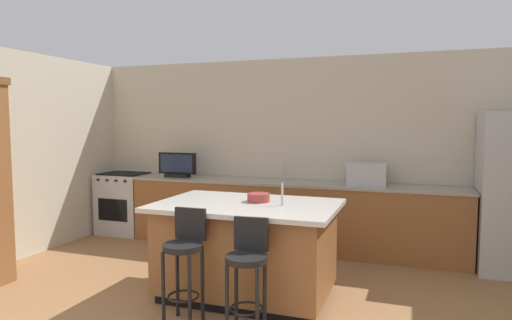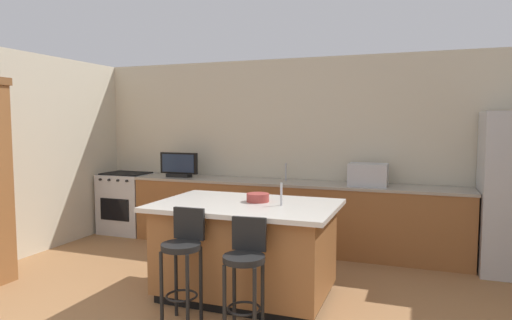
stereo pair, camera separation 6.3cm
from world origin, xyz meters
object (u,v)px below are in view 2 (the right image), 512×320
kitchen_island (246,249)px  fruit_bowl (258,198)px  bar_stool_left (183,255)px  range_oven (127,203)px  tv_remote (259,199)px  bar_stool_right (245,267)px  microwave (368,175)px  tv_monitor (179,166)px

kitchen_island → fruit_bowl: size_ratio=7.85×
kitchen_island → bar_stool_left: bearing=-111.9°
kitchen_island → range_oven: bearing=147.0°
tv_remote → kitchen_island: bearing=-101.0°
bar_stool_right → tv_remote: (-0.24, 1.00, 0.38)m
microwave → bar_stool_left: 2.84m
range_oven → fruit_bowl: (2.79, -1.64, 0.51)m
kitchen_island → fruit_bowl: bearing=54.4°
range_oven → fruit_bowl: bearing=-30.5°
bar_stool_left → fruit_bowl: (0.38, 0.84, 0.39)m
tv_monitor → tv_remote: tv_monitor is taller
kitchen_island → tv_monitor: tv_monitor is taller
fruit_bowl → microwave: bearing=61.4°
microwave → bar_stool_left: (-1.27, -2.49, -0.47)m
range_oven → microwave: bearing=0.0°
bar_stool_right → tv_remote: size_ratio=5.58×
kitchen_island → range_oven: 3.23m
microwave → kitchen_island: bearing=-119.1°
kitchen_island → microwave: 2.10m
fruit_bowl → range_oven: bearing=149.5°
microwave → tv_remote: bearing=-121.2°
fruit_bowl → tv_remote: 0.13m
bar_stool_left → fruit_bowl: 1.00m
microwave → bar_stool_left: bearing=-117.1°
bar_stool_right → bar_stool_left: bearing=171.8°
bar_stool_left → tv_remote: 1.08m
bar_stool_right → range_oven: bearing=135.1°
range_oven → tv_monitor: 1.15m
kitchen_island → bar_stool_right: size_ratio=1.87×
range_oven → tv_monitor: (0.97, -0.05, 0.62)m
bar_stool_left → tv_remote: (0.35, 0.96, 0.36)m
microwave → tv_monitor: (-2.72, -0.05, 0.02)m
tv_monitor → fruit_bowl: size_ratio=2.65×
range_oven → bar_stool_right: size_ratio=1.00×
tv_monitor → tv_remote: size_ratio=3.51×
kitchen_island → tv_monitor: (-1.74, 1.71, 0.61)m
kitchen_island → bar_stool_right: bar_stool_right is taller
kitchen_island → range_oven: (-2.71, 1.76, -0.01)m
tv_remote → microwave: bearing=61.3°
range_oven → tv_monitor: bearing=-3.0°
kitchen_island → bar_stool_left: 0.79m
bar_stool_left → fruit_bowl: fruit_bowl is taller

